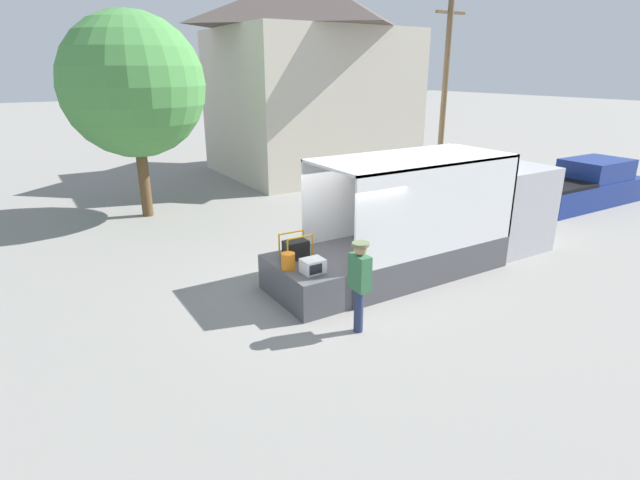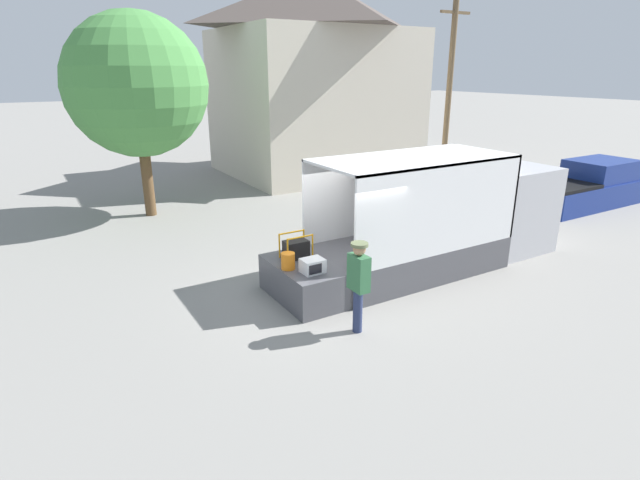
{
  "view_description": "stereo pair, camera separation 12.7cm",
  "coord_description": "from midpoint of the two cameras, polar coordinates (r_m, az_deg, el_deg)",
  "views": [
    {
      "loc": [
        -5.5,
        -8.64,
        4.77
      ],
      "look_at": [
        -0.29,
        -0.2,
        1.35
      ],
      "focal_mm": 28.0,
      "sensor_mm": 36.0,
      "label": 1
    },
    {
      "loc": [
        -5.39,
        -8.71,
        4.77
      ],
      "look_at": [
        -0.29,
        -0.2,
        1.35
      ],
      "focal_mm": 28.0,
      "sensor_mm": 36.0,
      "label": 2
    }
  ],
  "objects": [
    {
      "name": "orange_bucket",
      "position": [
        10.4,
        -4.01,
        -2.43
      ],
      "size": [
        0.29,
        0.29,
        0.35
      ],
      "color": "orange",
      "rests_on": "tailgate_deck"
    },
    {
      "name": "worker_person",
      "position": [
        9.25,
        4.15,
        -4.31
      ],
      "size": [
        0.32,
        0.44,
        1.8
      ],
      "color": "navy",
      "rests_on": "ground"
    },
    {
      "name": "microwave",
      "position": [
        10.21,
        -1.17,
        -2.97
      ],
      "size": [
        0.45,
        0.39,
        0.29
      ],
      "color": "white",
      "rests_on": "tailgate_deck"
    },
    {
      "name": "ground_plane",
      "position": [
        11.3,
        0.39,
        -5.95
      ],
      "size": [
        160.0,
        160.0,
        0.0
      ],
      "primitive_type": "plane",
      "color": "gray"
    },
    {
      "name": "pickup_truck_blue",
      "position": [
        20.87,
        27.83,
        5.43
      ],
      "size": [
        5.42,
        1.87,
        1.61
      ],
      "color": "navy",
      "rests_on": "ground"
    },
    {
      "name": "portable_generator",
      "position": [
        10.98,
        -3.03,
        -1.02
      ],
      "size": [
        0.65,
        0.43,
        0.56
      ],
      "color": "black",
      "rests_on": "tailgate_deck"
    },
    {
      "name": "tailgate_deck",
      "position": [
        10.86,
        -2.24,
        -4.72
      ],
      "size": [
        1.18,
        2.06,
        0.8
      ],
      "primitive_type": "cube",
      "color": "#4C4C51",
      "rests_on": "ground"
    },
    {
      "name": "street_tree",
      "position": [
        17.5,
        -20.77,
        16.15
      ],
      "size": [
        4.49,
        4.49,
        6.51
      ],
      "color": "brown",
      "rests_on": "ground"
    },
    {
      "name": "box_truck",
      "position": [
        13.41,
        15.16,
        1.73
      ],
      "size": [
        6.81,
        2.17,
        2.85
      ],
      "color": "#B2B2B7",
      "rests_on": "ground"
    },
    {
      "name": "house_backdrop",
      "position": [
        24.34,
        -1.3,
        18.23
      ],
      "size": [
        8.45,
        7.45,
        8.71
      ],
      "color": "beige",
      "rests_on": "ground"
    },
    {
      "name": "utility_pole",
      "position": [
        26.12,
        13.97,
        16.96
      ],
      "size": [
        1.8,
        0.28,
        7.84
      ],
      "color": "brown",
      "rests_on": "ground"
    }
  ]
}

